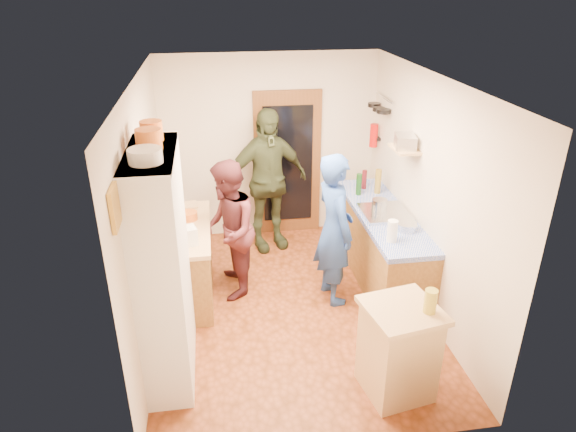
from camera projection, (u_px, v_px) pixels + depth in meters
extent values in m
cube|color=brown|center=(292.00, 307.00, 5.98)|extent=(3.00, 4.00, 0.02)
cube|color=silver|center=(292.00, 78.00, 4.86)|extent=(3.00, 4.00, 0.02)
cube|color=beige|center=(270.00, 147.00, 7.22)|extent=(3.00, 0.02, 2.60)
cube|color=beige|center=(336.00, 318.00, 3.62)|extent=(3.00, 0.02, 2.60)
cube|color=beige|center=(145.00, 213.00, 5.21)|extent=(0.02, 4.00, 2.60)
cube|color=beige|center=(428.00, 196.00, 5.62)|extent=(0.02, 4.00, 2.60)
cube|color=brown|center=(288.00, 164.00, 7.32)|extent=(0.95, 0.06, 2.10)
cube|color=black|center=(288.00, 165.00, 7.29)|extent=(0.70, 0.02, 1.70)
cube|color=white|center=(163.00, 269.00, 4.61)|extent=(0.40, 1.20, 2.20)
cube|color=white|center=(149.00, 154.00, 4.15)|extent=(0.40, 1.14, 0.04)
cylinder|color=white|center=(145.00, 156.00, 3.89)|extent=(0.26, 0.26, 0.11)
cylinder|color=orange|center=(149.00, 139.00, 4.17)|extent=(0.21, 0.21, 0.17)
cylinder|color=orange|center=(151.00, 131.00, 4.40)|extent=(0.19, 0.19, 0.17)
cube|color=olive|center=(185.00, 263.00, 6.03)|extent=(0.60, 1.40, 0.85)
cube|color=#DAB579|center=(182.00, 229.00, 5.84)|extent=(0.64, 1.44, 0.05)
cube|color=white|center=(184.00, 237.00, 5.40)|extent=(0.30, 0.24, 0.19)
cylinder|color=white|center=(176.00, 223.00, 5.71)|extent=(0.20, 0.20, 0.19)
cylinder|color=orange|center=(189.00, 216.00, 6.00)|extent=(0.24, 0.24, 0.09)
cube|color=#DAB579|center=(185.00, 206.00, 6.34)|extent=(0.33, 0.26, 0.02)
cube|color=olive|center=(380.00, 247.00, 6.40)|extent=(0.60, 2.20, 0.84)
cube|color=#052CC3|center=(383.00, 214.00, 6.21)|extent=(0.62, 2.22, 0.06)
cube|color=silver|center=(385.00, 213.00, 6.13)|extent=(0.55, 0.58, 0.04)
cylinder|color=silver|center=(379.00, 204.00, 6.17)|extent=(0.19, 0.19, 0.12)
cylinder|color=#143F14|center=(359.00, 184.00, 6.64)|extent=(0.09, 0.09, 0.28)
cylinder|color=#591419|center=(364.00, 179.00, 6.83)|extent=(0.07, 0.07, 0.26)
cylinder|color=olive|center=(378.00, 181.00, 6.67)|extent=(0.10, 0.10, 0.33)
cylinder|color=white|center=(392.00, 231.00, 5.47)|extent=(0.12, 0.12, 0.24)
cylinder|color=silver|center=(406.00, 226.00, 5.75)|extent=(0.29, 0.29, 0.09)
cube|color=#DAB579|center=(398.00, 352.00, 4.60)|extent=(0.64, 0.64, 0.86)
cube|color=#DAB579|center=(403.00, 310.00, 4.40)|extent=(0.72, 0.72, 0.05)
cube|color=white|center=(395.00, 307.00, 4.43)|extent=(0.39, 0.34, 0.02)
cylinder|color=#AD9E2D|center=(430.00, 301.00, 4.30)|extent=(0.13, 0.13, 0.22)
cylinder|color=silver|center=(385.00, 98.00, 6.66)|extent=(0.02, 0.65, 0.02)
cylinder|color=black|center=(384.00, 111.00, 6.55)|extent=(0.18, 0.18, 0.05)
cylinder|color=black|center=(379.00, 109.00, 6.74)|extent=(0.16, 0.16, 0.05)
cylinder|color=black|center=(374.00, 105.00, 6.92)|extent=(0.17, 0.17, 0.05)
cube|color=#DAB579|center=(404.00, 149.00, 5.84)|extent=(0.26, 0.42, 0.03)
cube|color=silver|center=(405.00, 141.00, 5.80)|extent=(0.28, 0.34, 0.15)
cube|color=black|center=(378.00, 139.00, 7.08)|extent=(0.06, 0.10, 0.04)
cylinder|color=red|center=(374.00, 135.00, 7.05)|extent=(0.11, 0.11, 0.32)
cube|color=gold|center=(115.00, 208.00, 3.51)|extent=(0.03, 0.25, 0.30)
imported|color=#254697|center=(338.00, 230.00, 5.77)|extent=(0.54, 0.72, 1.79)
imported|color=#4B1E23|center=(231.00, 229.00, 5.95)|extent=(0.65, 0.82, 1.66)
imported|color=#313922|center=(268.00, 181.00, 6.91)|extent=(1.25, 0.78, 1.97)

